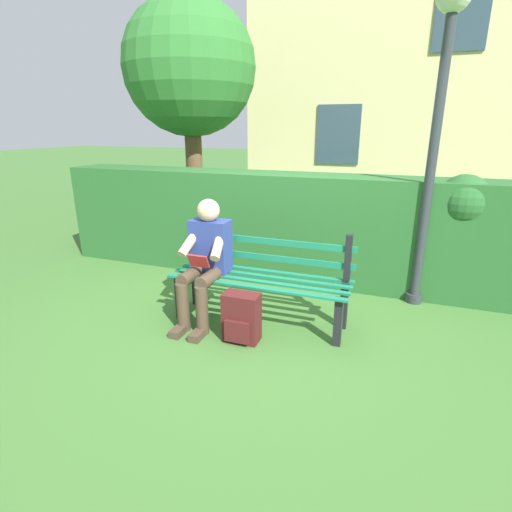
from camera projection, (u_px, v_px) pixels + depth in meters
ground at (259, 322)px, 3.97m from camera, size 60.00×60.00×0.00m
park_bench at (262, 278)px, 3.88m from camera, size 1.75×0.50×0.92m
person_seated at (205, 258)px, 3.85m from camera, size 0.44×0.73×1.20m
hedge_backdrop at (293, 225)px, 5.00m from camera, size 6.30×0.68×1.39m
tree at (187, 73)px, 6.40m from camera, size 2.22×2.11×3.80m
building_facade at (449, 70)px, 8.64m from camera, size 8.23×3.09×6.06m
backpack at (241, 318)px, 3.56m from camera, size 0.33×0.26×0.45m
lamp_post at (440, 97)px, 3.77m from camera, size 0.31×0.31×3.12m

